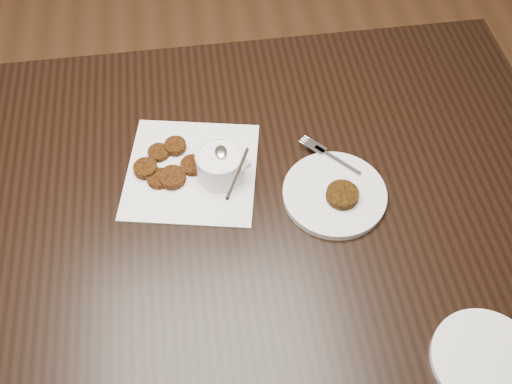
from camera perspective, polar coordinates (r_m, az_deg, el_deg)
The scene contains 7 objects.
floor at distance 1.86m, azimuth -4.36°, elevation -15.08°, with size 4.00×4.00×0.00m, color brown.
table at distance 1.53m, azimuth -2.75°, elevation -8.69°, with size 1.53×0.99×0.75m, color black.
napkin at distance 1.26m, azimuth -6.42°, elevation 2.13°, with size 0.28×0.28×0.00m, color white.
sauce_ramekin at distance 1.19m, azimuth -3.69°, elevation 3.73°, with size 0.13×0.13×0.14m, color silver, non-canonical shape.
patty_cluster at distance 1.26m, azimuth -8.95°, elevation 2.77°, with size 0.19×0.19×0.02m, color #5D2E0C, non-canonical shape.
plate_with_patty at distance 1.21m, azimuth 7.86°, elevation 0.02°, with size 0.22×0.22×0.03m, color silver, non-canonical shape.
plate_empty at distance 1.12m, azimuth 21.97°, elevation -15.38°, with size 0.19×0.19×0.01m, color white.
Camera 1 is at (0.05, -0.65, 1.74)m, focal length 40.18 mm.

